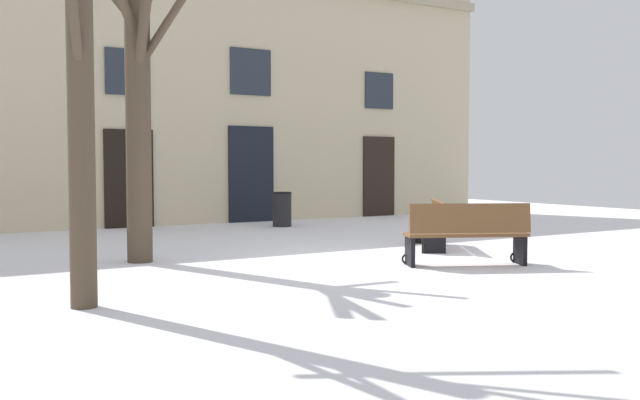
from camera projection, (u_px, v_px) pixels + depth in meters
ground_plane at (370, 260)px, 11.22m from camera, size 29.26×29.26×0.00m
building_facade at (189, 91)px, 17.73m from camera, size 18.29×0.60×6.58m
tree_center at (138, 101)px, 10.85m from camera, size 1.99×2.15×4.67m
tree_foreground at (82, 75)px, 7.43m from camera, size 2.00×1.68×5.27m
litter_bin at (282, 209)px, 17.18m from camera, size 0.48×0.48×0.83m
bench_by_litter_bin at (432, 223)px, 12.81m from camera, size 1.29×1.62×0.86m
bench_back_to_back_right at (467, 233)px, 10.62m from camera, size 1.87×1.22×0.95m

